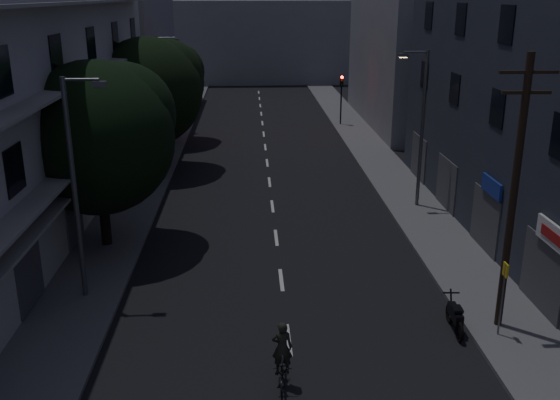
{
  "coord_description": "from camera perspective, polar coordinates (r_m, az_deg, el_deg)",
  "views": [
    {
      "loc": [
        -1.18,
        -11.36,
        10.75
      ],
      "look_at": [
        0.0,
        12.0,
        3.0
      ],
      "focal_mm": 40.0,
      "sensor_mm": 36.0,
      "label": 1
    }
  ],
  "objects": [
    {
      "name": "tree_mid",
      "position": [
        39.69,
        -11.86,
        10.03
      ],
      "size": [
        6.67,
        6.67,
        8.21
      ],
      "color": "black",
      "rests_on": "sidewalk_left"
    },
    {
      "name": "bus_stop_sign",
      "position": [
        21.29,
        19.77,
        -7.41
      ],
      "size": [
        0.06,
        0.35,
        2.52
      ],
      "color": "#595B60",
      "rests_on": "sidewalk_right"
    },
    {
      "name": "utility_pole",
      "position": [
        20.9,
        20.62,
        0.79
      ],
      "size": [
        1.8,
        0.24,
        9.0
      ],
      "color": "black",
      "rests_on": "sidewalk_right"
    },
    {
      "name": "ground",
      "position": [
        37.93,
        -1.0,
        1.87
      ],
      "size": [
        160.0,
        160.0,
        0.0
      ],
      "primitive_type": "plane",
      "color": "black",
      "rests_on": "ground"
    },
    {
      "name": "cyclist",
      "position": [
        18.42,
        0.19,
        -14.77
      ],
      "size": [
        0.65,
        1.64,
        2.04
      ],
      "rotation": [
        0.0,
        0.0,
        -0.06
      ],
      "color": "black",
      "rests_on": "ground"
    },
    {
      "name": "building_left",
      "position": [
        31.5,
        -23.29,
        10.03
      ],
      "size": [
        7.0,
        36.0,
        14.0
      ],
      "color": "#ACADA7",
      "rests_on": "ground"
    },
    {
      "name": "building_far_end",
      "position": [
        81.57,
        -2.13,
        14.28
      ],
      "size": [
        24.0,
        8.0,
        10.0
      ],
      "primitive_type": "cube",
      "color": "slate",
      "rests_on": "ground"
    },
    {
      "name": "street_lamp_right",
      "position": [
        32.58,
        12.71,
        7.01
      ],
      "size": [
        1.51,
        0.25,
        8.0
      ],
      "color": "#505357",
      "rests_on": "sidewalk_right"
    },
    {
      "name": "street_lamp_left_far",
      "position": [
        42.73,
        -10.78,
        9.74
      ],
      "size": [
        1.51,
        0.25,
        8.0
      ],
      "color": "#585A5F",
      "rests_on": "sidewalk_left"
    },
    {
      "name": "sidewalk_right",
      "position": [
        38.87,
        10.13,
        2.1
      ],
      "size": [
        3.0,
        90.0,
        0.15
      ],
      "primitive_type": "cube",
      "color": "#565659",
      "rests_on": "ground"
    },
    {
      "name": "tree_near",
      "position": [
        27.55,
        -16.24,
        6.0
      ],
      "size": [
        6.55,
        6.55,
        8.08
      ],
      "color": "black",
      "rests_on": "sidewalk_left"
    },
    {
      "name": "building_far_right",
      "position": [
        55.12,
        11.26,
        13.57
      ],
      "size": [
        6.0,
        20.0,
        13.0
      ],
      "primitive_type": "cube",
      "color": "slate",
      "rests_on": "ground"
    },
    {
      "name": "building_far_left",
      "position": [
        60.39,
        -13.71,
        15.23
      ],
      "size": [
        6.0,
        20.0,
        16.0
      ],
      "primitive_type": "cube",
      "color": "slate",
      "rests_on": "ground"
    },
    {
      "name": "street_lamp_left_near",
      "position": [
        22.86,
        -18.09,
        1.8
      ],
      "size": [
        1.51,
        0.25,
        8.0
      ],
      "color": "#54565B",
      "rests_on": "sidewalk_left"
    },
    {
      "name": "sidewalk_left",
      "position": [
        38.41,
        -12.25,
        1.77
      ],
      "size": [
        3.0,
        90.0,
        0.15
      ],
      "primitive_type": "cube",
      "color": "#565659",
      "rests_on": "ground"
    },
    {
      "name": "motorcycle",
      "position": [
        21.92,
        15.7,
        -10.3
      ],
      "size": [
        0.56,
        1.95,
        1.25
      ],
      "rotation": [
        0.0,
        0.0,
        -0.05
      ],
      "color": "black",
      "rests_on": "ground"
    },
    {
      "name": "traffic_signal_far_left",
      "position": [
        51.34,
        -8.82,
        9.55
      ],
      "size": [
        0.28,
        0.37,
        4.1
      ],
      "color": "black",
      "rests_on": "sidewalk_left"
    },
    {
      "name": "lane_markings",
      "position": [
        43.95,
        -1.27,
        4.18
      ],
      "size": [
        0.15,
        60.5,
        0.01
      ],
      "color": "beige",
      "rests_on": "ground"
    },
    {
      "name": "traffic_signal_far_right",
      "position": [
        53.54,
        5.64,
        10.03
      ],
      "size": [
        0.28,
        0.37,
        4.1
      ],
      "color": "black",
      "rests_on": "sidewalk_right"
    },
    {
      "name": "tree_far",
      "position": [
        47.65,
        -10.49,
        10.79
      ],
      "size": [
        5.93,
        5.93,
        7.33
      ],
      "color": "black",
      "rests_on": "sidewalk_left"
    }
  ]
}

